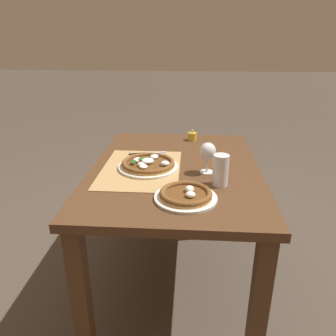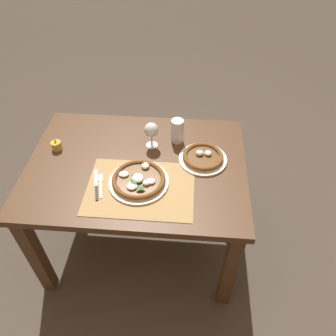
{
  "view_description": "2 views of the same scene",
  "coord_description": "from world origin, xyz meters",
  "px_view_note": "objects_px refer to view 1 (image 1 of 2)",
  "views": [
    {
      "loc": [
        1.58,
        0.07,
        1.38
      ],
      "look_at": [
        0.23,
        -0.02,
        0.82
      ],
      "focal_mm": 35.0,
      "sensor_mm": 36.0,
      "label": 1
    },
    {
      "loc": [
        0.27,
        -1.26,
        1.97
      ],
      "look_at": [
        0.18,
        -0.09,
        0.82
      ],
      "focal_mm": 35.0,
      "sensor_mm": 36.0,
      "label": 2
    }
  ],
  "objects_px": {
    "wine_glass": "(208,152)",
    "pint_glass": "(221,171)",
    "pizza_far": "(186,195)",
    "fork": "(149,154)",
    "pizza_near": "(148,164)",
    "knife": "(148,153)",
    "votive_candle": "(192,137)"
  },
  "relations": [
    {
      "from": "wine_glass",
      "to": "pint_glass",
      "type": "xyz_separation_m",
      "value": [
        0.14,
        0.05,
        -0.04
      ]
    },
    {
      "from": "pizza_far",
      "to": "wine_glass",
      "type": "relative_size",
      "value": 1.7
    },
    {
      "from": "pizza_far",
      "to": "wine_glass",
      "type": "height_order",
      "value": "wine_glass"
    },
    {
      "from": "pizza_far",
      "to": "fork",
      "type": "relative_size",
      "value": 1.33
    },
    {
      "from": "pizza_near",
      "to": "knife",
      "type": "xyz_separation_m",
      "value": [
        -0.21,
        -0.03,
        -0.02
      ]
    },
    {
      "from": "pint_glass",
      "to": "fork",
      "type": "height_order",
      "value": "pint_glass"
    },
    {
      "from": "pint_glass",
      "to": "votive_candle",
      "type": "xyz_separation_m",
      "value": [
        -0.67,
        -0.13,
        -0.05
      ]
    },
    {
      "from": "pizza_near",
      "to": "wine_glass",
      "type": "relative_size",
      "value": 1.98
    },
    {
      "from": "fork",
      "to": "votive_candle",
      "type": "distance_m",
      "value": 0.39
    },
    {
      "from": "fork",
      "to": "knife",
      "type": "bearing_deg",
      "value": -152.09
    },
    {
      "from": "pizza_near",
      "to": "pint_glass",
      "type": "xyz_separation_m",
      "value": [
        0.17,
        0.35,
        0.05
      ]
    },
    {
      "from": "wine_glass",
      "to": "votive_candle",
      "type": "height_order",
      "value": "wine_glass"
    },
    {
      "from": "pizza_far",
      "to": "pint_glass",
      "type": "relative_size",
      "value": 1.82
    },
    {
      "from": "pint_glass",
      "to": "fork",
      "type": "xyz_separation_m",
      "value": [
        -0.37,
        -0.37,
        -0.06
      ]
    },
    {
      "from": "wine_glass",
      "to": "pizza_near",
      "type": "bearing_deg",
      "value": -96.28
    },
    {
      "from": "pizza_far",
      "to": "knife",
      "type": "xyz_separation_m",
      "value": [
        -0.54,
        -0.23,
        -0.01
      ]
    },
    {
      "from": "pizza_near",
      "to": "pizza_far",
      "type": "relative_size",
      "value": 1.16
    },
    {
      "from": "pizza_near",
      "to": "pint_glass",
      "type": "height_order",
      "value": "pint_glass"
    },
    {
      "from": "votive_candle",
      "to": "pint_glass",
      "type": "bearing_deg",
      "value": 10.67
    },
    {
      "from": "wine_glass",
      "to": "pint_glass",
      "type": "height_order",
      "value": "wine_glass"
    },
    {
      "from": "pizza_far",
      "to": "pint_glass",
      "type": "bearing_deg",
      "value": 134.76
    },
    {
      "from": "pizza_far",
      "to": "knife",
      "type": "relative_size",
      "value": 1.25
    },
    {
      "from": "pint_glass",
      "to": "knife",
      "type": "xyz_separation_m",
      "value": [
        -0.39,
        -0.38,
        -0.06
      ]
    },
    {
      "from": "pizza_near",
      "to": "wine_glass",
      "type": "distance_m",
      "value": 0.31
    },
    {
      "from": "pizza_near",
      "to": "knife",
      "type": "relative_size",
      "value": 1.45
    },
    {
      "from": "wine_glass",
      "to": "votive_candle",
      "type": "relative_size",
      "value": 2.15
    },
    {
      "from": "wine_glass",
      "to": "fork",
      "type": "height_order",
      "value": "wine_glass"
    },
    {
      "from": "wine_glass",
      "to": "knife",
      "type": "distance_m",
      "value": 0.42
    },
    {
      "from": "pizza_far",
      "to": "fork",
      "type": "bearing_deg",
      "value": -157.03
    },
    {
      "from": "pizza_near",
      "to": "wine_glass",
      "type": "bearing_deg",
      "value": 83.72
    },
    {
      "from": "pizza_near",
      "to": "fork",
      "type": "distance_m",
      "value": 0.2
    },
    {
      "from": "wine_glass",
      "to": "pint_glass",
      "type": "distance_m",
      "value": 0.15
    }
  ]
}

